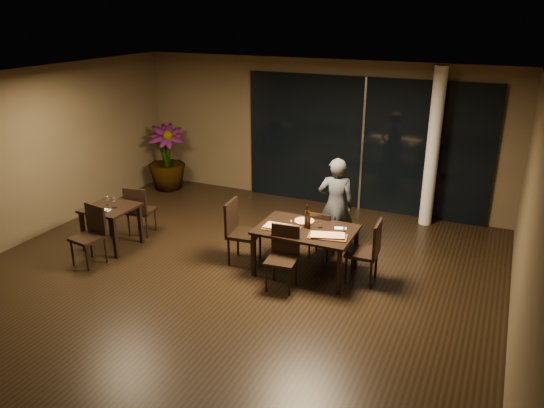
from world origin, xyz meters
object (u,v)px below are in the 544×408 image
(main_table, at_px, (306,233))
(potted_plant, at_px, (166,158))
(side_table, at_px, (111,214))
(chair_main_right, at_px, (368,249))
(bottle_b, at_px, (309,220))
(chair_main_far, at_px, (321,233))
(bottle_c, at_px, (307,216))
(chair_side_far, at_px, (139,208))
(diner, at_px, (336,205))
(bottle_a, at_px, (306,219))
(chair_main_near, at_px, (283,254))
(chair_side_near, at_px, (91,232))
(chair_main_left, at_px, (239,228))

(main_table, xyz_separation_m, potted_plant, (-4.37, 2.54, 0.06))
(side_table, xyz_separation_m, potted_plant, (-0.97, 3.04, 0.12))
(chair_main_right, relative_size, bottle_b, 3.69)
(chair_main_far, bearing_deg, bottle_b, 89.73)
(potted_plant, height_order, bottle_c, potted_plant)
(main_table, bearing_deg, bottle_b, 39.04)
(chair_side_far, relative_size, potted_plant, 0.64)
(chair_main_far, bearing_deg, diner, -102.17)
(chair_side_far, bearing_deg, chair_main_far, 177.28)
(side_table, height_order, bottle_a, bottle_a)
(chair_main_near, distance_m, chair_main_right, 1.29)
(chair_side_near, height_order, potted_plant, potted_plant)
(chair_main_right, distance_m, bottle_c, 1.06)
(chair_main_left, relative_size, chair_main_right, 1.05)
(chair_main_left, bearing_deg, side_table, 94.12)
(chair_side_near, xyz_separation_m, bottle_a, (3.29, 1.15, 0.35))
(chair_main_right, relative_size, chair_side_near, 1.03)
(diner, xyz_separation_m, bottle_a, (-0.17, -0.94, 0.07))
(main_table, bearing_deg, side_table, -171.63)
(chair_main_left, bearing_deg, chair_side_near, 109.00)
(chair_main_left, distance_m, bottle_b, 1.20)
(bottle_c, bearing_deg, diner, 78.50)
(chair_main_left, xyz_separation_m, bottle_b, (1.16, 0.12, 0.30))
(bottle_c, bearing_deg, potted_plant, 150.60)
(main_table, relative_size, chair_main_far, 1.78)
(chair_main_near, distance_m, bottle_a, 0.69)
(potted_plant, xyz_separation_m, bottle_c, (4.34, -2.45, 0.19))
(chair_main_far, bearing_deg, bottle_a, 84.85)
(diner, bearing_deg, chair_side_near, 16.71)
(chair_main_left, relative_size, potted_plant, 0.71)
(chair_main_near, distance_m, chair_main_left, 1.07)
(side_table, relative_size, chair_side_near, 0.82)
(bottle_c, bearing_deg, chair_main_right, -0.15)
(chair_main_left, height_order, diner, diner)
(chair_main_near, bearing_deg, bottle_c, 72.32)
(chair_main_far, bearing_deg, side_table, 18.88)
(chair_main_near, bearing_deg, bottle_a, 70.22)
(side_table, relative_size, diner, 0.49)
(main_table, height_order, bottle_b, bottle_b)
(diner, height_order, potted_plant, diner)
(bottle_a, bearing_deg, side_table, -170.95)
(chair_side_near, xyz_separation_m, bottle_c, (3.27, 1.20, 0.38))
(main_table, relative_size, chair_main_left, 1.43)
(main_table, bearing_deg, diner, 80.96)
(side_table, relative_size, bottle_a, 2.79)
(chair_main_right, xyz_separation_m, bottle_a, (-0.98, -0.05, 0.34))
(chair_main_left, height_order, bottle_b, chair_main_left)
(side_table, bearing_deg, bottle_a, 9.05)
(chair_side_far, bearing_deg, bottle_a, 168.43)
(chair_main_right, relative_size, diner, 0.61)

